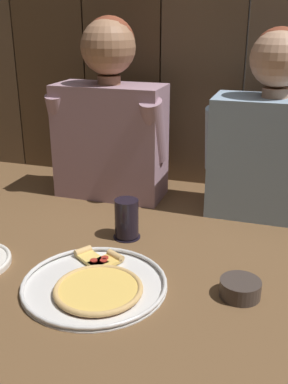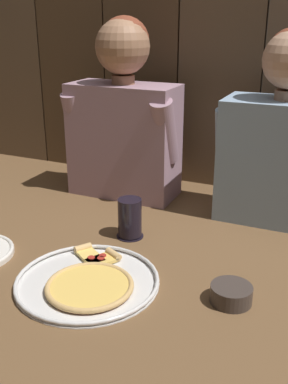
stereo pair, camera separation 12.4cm
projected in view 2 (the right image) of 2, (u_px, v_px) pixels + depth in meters
name	position (u px, v px, depth m)	size (l,w,h in m)	color
ground_plane	(137.00, 269.00, 1.21)	(3.20, 3.20, 0.00)	brown
pizza_tray	(89.00, 281.00, 1.14)	(0.36, 0.36, 0.03)	silver
drinking_glass	(130.00, 218.00, 1.37)	(0.08, 0.08, 0.12)	black
dipping_bowl	(231.00, 293.00, 1.06)	(0.10, 0.10, 0.04)	#3D332D
diner_left	(124.00, 115.00, 1.62)	(0.42, 0.21, 0.63)	gray
diner_right	(283.00, 139.00, 1.42)	(0.41, 0.21, 0.60)	#849EB7
wooden_backdrop_wall	(222.00, 25.00, 1.60)	(2.19, 0.03, 1.20)	brown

